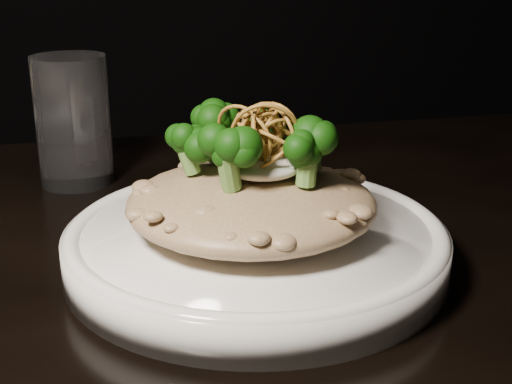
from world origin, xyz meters
TOP-DOWN VIEW (x-y plane):
  - plate at (0.08, 0.03)m, footprint 0.27×0.27m
  - risotto at (0.08, 0.03)m, footprint 0.17×0.17m
  - broccoli at (0.08, 0.04)m, footprint 0.12×0.12m
  - cheese at (0.09, 0.03)m, footprint 0.06×0.06m
  - shallots at (0.09, 0.03)m, footprint 0.05×0.05m
  - drinking_glass at (-0.04, 0.25)m, footprint 0.07×0.07m

SIDE VIEW (x-z plane):
  - plate at x=0.08m, z-range 0.75..0.78m
  - risotto at x=0.08m, z-range 0.78..0.82m
  - drinking_glass at x=-0.04m, z-range 0.75..0.87m
  - cheese at x=0.09m, z-range 0.82..0.83m
  - broccoli at x=0.08m, z-range 0.82..0.86m
  - shallots at x=0.09m, z-range 0.83..0.87m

